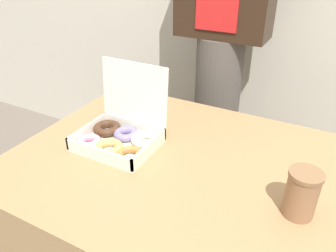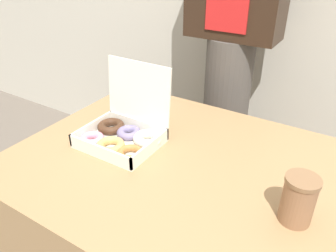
# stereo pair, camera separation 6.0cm
# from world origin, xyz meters

# --- Properties ---
(table) EXTENTS (1.10, 0.90, 0.76)m
(table) POSITION_xyz_m (0.00, 0.00, 0.38)
(table) COLOR #99754C
(table) RESTS_ON ground_plane
(donut_box) EXTENTS (0.32, 0.26, 0.28)m
(donut_box) POSITION_xyz_m (-0.22, -0.00, 0.80)
(donut_box) COLOR silver
(donut_box) RESTS_ON table
(coffee_cup) EXTENTS (0.09, 0.09, 0.14)m
(coffee_cup) POSITION_xyz_m (0.42, -0.07, 0.83)
(coffee_cup) COLOR #8C6042
(coffee_cup) RESTS_ON table
(person_customer) EXTENTS (0.45, 0.25, 1.83)m
(person_customer) POSITION_xyz_m (-0.12, 0.76, 0.97)
(person_customer) COLOR #4C4742
(person_customer) RESTS_ON ground_plane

